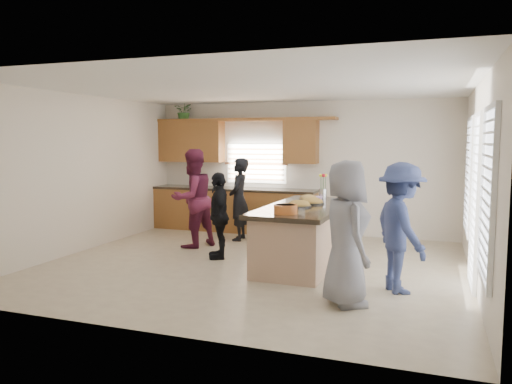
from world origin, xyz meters
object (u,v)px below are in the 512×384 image
at_px(woman_right_back, 401,228).
at_px(island, 305,236).
at_px(salad_bowl, 286,209).
at_px(woman_right_front, 346,233).
at_px(woman_left_front, 219,215).
at_px(woman_left_mid, 193,198).
at_px(woman_left_back, 239,199).

bearing_deg(woman_right_back, island, 26.87).
relative_size(salad_bowl, woman_right_back, 0.20).
height_order(island, woman_right_front, woman_right_front).
relative_size(woman_left_front, woman_right_front, 0.83).
height_order(woman_left_mid, woman_right_back, woman_left_mid).
distance_m(island, woman_left_front, 1.49).
bearing_deg(salad_bowl, woman_right_front, -39.58).
height_order(woman_left_front, woman_right_back, woman_right_back).
distance_m(woman_left_mid, woman_right_back, 4.13).
bearing_deg(woman_left_front, woman_left_back, 162.87).
relative_size(salad_bowl, woman_left_mid, 0.18).
relative_size(salad_bowl, woman_right_front, 0.19).
bearing_deg(woman_left_front, woman_right_back, 46.63).
bearing_deg(woman_right_front, woman_left_back, 9.68).
distance_m(island, woman_left_mid, 2.39).
height_order(woman_right_back, woman_right_front, woman_right_front).
bearing_deg(woman_right_front, island, -1.87).
distance_m(island, woman_left_back, 2.26).
xyz_separation_m(woman_left_front, woman_right_front, (2.41, -1.68, 0.15)).
relative_size(salad_bowl, woman_left_back, 0.21).
distance_m(salad_bowl, woman_left_back, 2.92).
bearing_deg(woman_left_mid, woman_left_front, 77.18).
relative_size(island, woman_left_back, 1.67).
relative_size(woman_left_front, woman_right_back, 0.85).
height_order(island, woman_left_front, woman_left_front).
height_order(woman_left_back, woman_left_front, woman_left_back).
xyz_separation_m(salad_bowl, woman_right_front, (0.99, -0.82, -0.14)).
bearing_deg(island, woman_right_front, -60.52).
xyz_separation_m(salad_bowl, woman_left_mid, (-2.23, 1.51, -0.11)).
height_order(salad_bowl, woman_left_front, woman_left_front).
bearing_deg(woman_right_back, woman_left_back, 23.55).
bearing_deg(woman_right_back, salad_bowl, 58.24).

